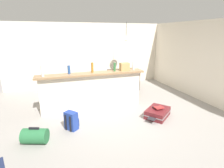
% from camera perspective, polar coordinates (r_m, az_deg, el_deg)
% --- Properties ---
extents(ground_plane, '(13.00, 13.00, 0.05)m').
position_cam_1_polar(ground_plane, '(4.85, 0.85, -10.05)').
color(ground_plane, gray).
extents(wall_back, '(6.60, 0.10, 2.50)m').
position_cam_1_polar(wall_back, '(7.35, -7.04, 9.24)').
color(wall_back, silver).
rests_on(wall_back, ground_plane).
extents(wall_right, '(0.10, 6.00, 2.50)m').
position_cam_1_polar(wall_right, '(6.35, 27.06, 6.54)').
color(wall_right, silver).
rests_on(wall_right, ground_plane).
extents(partition_half_wall, '(2.80, 0.20, 1.02)m').
position_cam_1_polar(partition_half_wall, '(5.02, -6.26, -2.66)').
color(partition_half_wall, silver).
rests_on(partition_half_wall, ground_plane).
extents(bar_countertop, '(2.96, 0.40, 0.05)m').
position_cam_1_polar(bar_countertop, '(4.87, -6.45, 3.29)').
color(bar_countertop, '#93704C').
rests_on(bar_countertop, partition_half_wall).
extents(bottle_white, '(0.07, 0.07, 0.28)m').
position_cam_1_polar(bottle_white, '(4.73, -21.48, 3.94)').
color(bottle_white, silver).
rests_on(bottle_white, bar_countertop).
extents(bottle_blue, '(0.08, 0.08, 0.22)m').
position_cam_1_polar(bottle_blue, '(4.84, -13.67, 4.52)').
color(bottle_blue, '#284C89').
rests_on(bottle_blue, bar_countertop).
extents(bottle_amber, '(0.07, 0.07, 0.27)m').
position_cam_1_polar(bottle_amber, '(4.89, -6.37, 5.26)').
color(bottle_amber, '#9E661E').
rests_on(bottle_amber, bar_countertop).
extents(bottle_green, '(0.06, 0.06, 0.24)m').
position_cam_1_polar(bottle_green, '(5.02, 0.84, 5.49)').
color(bottle_green, '#2D6B38').
rests_on(bottle_green, bar_countertop).
extents(bottle_clear, '(0.07, 0.07, 0.23)m').
position_cam_1_polar(bottle_clear, '(5.30, 6.92, 5.88)').
color(bottle_clear, silver).
rests_on(bottle_clear, bar_countertop).
extents(grocery_bag, '(0.26, 0.18, 0.22)m').
position_cam_1_polar(grocery_bag, '(5.15, 4.03, 5.59)').
color(grocery_bag, tan).
rests_on(grocery_bag, bar_countertop).
extents(dining_table, '(1.10, 0.80, 0.74)m').
position_cam_1_polar(dining_table, '(6.80, 3.86, 3.61)').
color(dining_table, '#332319').
rests_on(dining_table, ground_plane).
extents(dining_chair_near_partition, '(0.45, 0.45, 0.93)m').
position_cam_1_polar(dining_chair_near_partition, '(6.30, 5.65, 1.32)').
color(dining_chair_near_partition, '#9E754C').
rests_on(dining_chair_near_partition, ground_plane).
extents(pendant_lamp, '(0.34, 0.34, 0.67)m').
position_cam_1_polar(pendant_lamp, '(6.77, 4.56, 14.63)').
color(pendant_lamp, black).
extents(suitcase_flat_maroon, '(0.86, 0.81, 0.22)m').
position_cam_1_polar(suitcase_flat_maroon, '(4.83, 14.42, -8.95)').
color(suitcase_flat_maroon, maroon).
rests_on(suitcase_flat_maroon, ground_plane).
extents(backpack_blue, '(0.34, 0.34, 0.42)m').
position_cam_1_polar(backpack_blue, '(4.19, -12.89, -11.47)').
color(backpack_blue, '#233D93').
rests_on(backpack_blue, ground_plane).
extents(duffel_bag_green, '(0.55, 0.44, 0.34)m').
position_cam_1_polar(duffel_bag_green, '(3.96, -23.52, -15.07)').
color(duffel_bag_green, '#286B3D').
rests_on(duffel_bag_green, ground_plane).
extents(book_stack, '(0.25, 0.25, 0.07)m').
position_cam_1_polar(book_stack, '(4.78, 14.61, -7.34)').
color(book_stack, black).
rests_on(book_stack, suitcase_flat_maroon).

